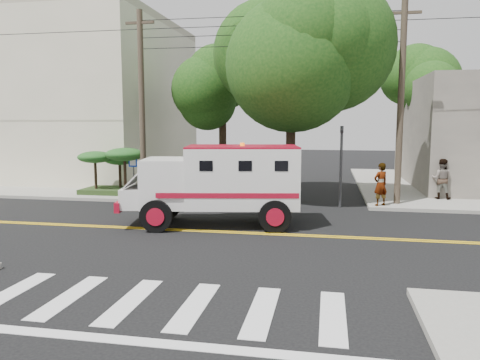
# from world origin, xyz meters

# --- Properties ---
(ground) EXTENTS (100.00, 100.00, 0.00)m
(ground) POSITION_xyz_m (0.00, 0.00, 0.00)
(ground) COLOR black
(ground) RESTS_ON ground
(sidewalk_nw) EXTENTS (17.00, 17.00, 0.15)m
(sidewalk_nw) POSITION_xyz_m (-13.50, 13.50, 0.07)
(sidewalk_nw) COLOR gray
(sidewalk_nw) RESTS_ON ground
(building_left) EXTENTS (16.00, 14.00, 10.00)m
(building_left) POSITION_xyz_m (-15.50, 15.00, 5.15)
(building_left) COLOR beige
(building_left) RESTS_ON sidewalk_nw
(utility_pole_left) EXTENTS (0.28, 0.28, 9.00)m
(utility_pole_left) POSITION_xyz_m (-5.60, 6.00, 4.50)
(utility_pole_left) COLOR #382D23
(utility_pole_left) RESTS_ON ground
(utility_pole_right) EXTENTS (0.28, 0.28, 9.00)m
(utility_pole_right) POSITION_xyz_m (6.30, 6.20, 4.50)
(utility_pole_right) COLOR #382D23
(utility_pole_right) RESTS_ON ground
(tree_main) EXTENTS (6.08, 5.70, 9.85)m
(tree_main) POSITION_xyz_m (1.94, 6.21, 7.20)
(tree_main) COLOR black
(tree_main) RESTS_ON ground
(tree_left) EXTENTS (4.48, 4.20, 7.70)m
(tree_left) POSITION_xyz_m (-2.68, 11.79, 5.73)
(tree_left) COLOR black
(tree_left) RESTS_ON ground
(tree_right) EXTENTS (4.80, 4.50, 8.20)m
(tree_right) POSITION_xyz_m (8.84, 15.77, 6.09)
(tree_right) COLOR black
(tree_right) RESTS_ON ground
(traffic_signal) EXTENTS (0.15, 0.18, 3.60)m
(traffic_signal) POSITION_xyz_m (3.80, 5.60, 2.23)
(traffic_signal) COLOR #3F3F42
(traffic_signal) RESTS_ON ground
(accessibility_sign) EXTENTS (0.45, 0.10, 2.02)m
(accessibility_sign) POSITION_xyz_m (-6.20, 6.17, 1.37)
(accessibility_sign) COLOR #3F3F42
(accessibility_sign) RESTS_ON ground
(palm_planter) EXTENTS (3.52, 2.63, 2.36)m
(palm_planter) POSITION_xyz_m (-7.44, 6.62, 1.65)
(palm_planter) COLOR #1E3314
(palm_planter) RESTS_ON sidewalk_nw
(armored_truck) EXTENTS (6.71, 3.48, 2.91)m
(armored_truck) POSITION_xyz_m (-0.63, 1.07, 1.66)
(armored_truck) COLOR silver
(armored_truck) RESTS_ON ground
(pedestrian_a) EXTENTS (0.82, 0.75, 1.87)m
(pedestrian_a) POSITION_xyz_m (5.50, 5.50, 1.09)
(pedestrian_a) COLOR gray
(pedestrian_a) RESTS_ON sidewalk_ne
(pedestrian_b) EXTENTS (1.09, 0.95, 1.91)m
(pedestrian_b) POSITION_xyz_m (8.52, 7.92, 1.10)
(pedestrian_b) COLOR gray
(pedestrian_b) RESTS_ON sidewalk_ne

